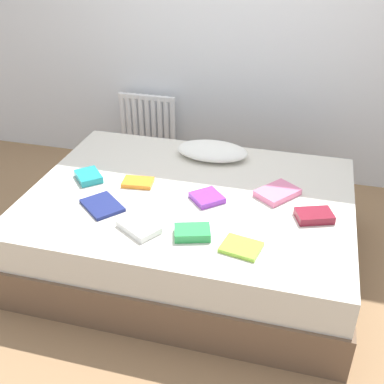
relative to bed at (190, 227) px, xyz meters
name	(u,v)px	position (x,y,z in m)	size (l,w,h in m)	color
ground_plane	(190,257)	(0.00, 0.00, -0.25)	(8.00, 8.00, 0.00)	#93704C
back_wall	(236,2)	(0.00, 1.35, 1.15)	(6.00, 0.10, 2.80)	silver
bed	(190,227)	(0.00, 0.00, 0.00)	(2.00, 1.50, 0.50)	brown
radiator	(148,126)	(-0.70, 1.20, 0.13)	(0.50, 0.04, 0.57)	white
pillow	(212,151)	(0.02, 0.51, 0.30)	(0.50, 0.29, 0.10)	white
textbook_purple	(207,198)	(0.12, -0.05, 0.27)	(0.17, 0.17, 0.03)	purple
textbook_teal	(88,177)	(-0.68, 0.00, 0.27)	(0.19, 0.14, 0.04)	teal
textbook_navy	(102,205)	(-0.46, -0.28, 0.26)	(0.25, 0.18, 0.02)	navy
textbook_pink	(277,193)	(0.52, 0.11, 0.27)	(0.25, 0.17, 0.04)	pink
textbook_lime	(241,247)	(0.40, -0.47, 0.26)	(0.20, 0.16, 0.02)	#8CC638
textbook_maroon	(314,216)	(0.75, -0.09, 0.28)	(0.20, 0.13, 0.05)	maroon
textbook_orange	(138,182)	(-0.35, 0.02, 0.27)	(0.19, 0.13, 0.03)	orange
textbook_green	(192,233)	(0.13, -0.42, 0.28)	(0.19, 0.13, 0.05)	green
textbook_white	(139,227)	(-0.17, -0.44, 0.27)	(0.23, 0.14, 0.04)	white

